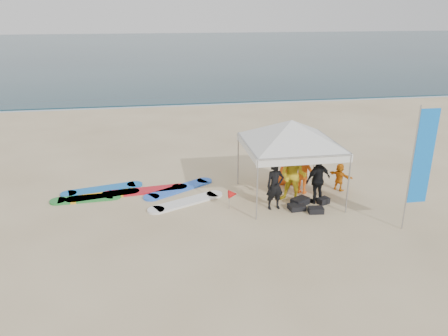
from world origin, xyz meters
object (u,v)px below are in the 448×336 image
Objects in this scene: canopy_tent at (292,120)px; surfboard_spread at (136,194)px; person_yellow at (293,176)px; person_orange_a at (303,171)px; marker_pennant at (233,194)px; person_black_a at (275,186)px; feather_flag at (422,158)px; person_black_b at (318,180)px; person_orange_b at (287,160)px; person_seated at (339,177)px.

canopy_tent is 0.77× the size of surfboard_spread.
person_orange_a is at bearing 83.15° from person_yellow.
person_orange_a reaches higher than surfboard_spread.
canopy_tent is at bearing 127.26° from person_yellow.
person_yellow is 2.86× the size of marker_pennant.
canopy_tent is 6.30× the size of marker_pennant.
feather_flag is at bearing -34.49° from person_black_a.
person_black_b reaches higher than person_orange_a.
person_black_b is at bearing 114.18° from person_orange_b.
person_yellow is 1.55m from person_orange_b.
person_orange_b reaches higher than marker_pennant.
person_yellow is at bearing 140.55° from feather_flag.
surfboard_spread is at bearing -161.63° from person_yellow.
surfboard_spread is (-5.62, 0.75, -0.76)m from person_orange_a.
person_black_b is (0.19, -0.86, 0.00)m from person_orange_a.
person_black_a is at bearing 151.21° from feather_flag.
person_black_b is 2.79m from marker_pennant.
person_orange_a is (1.29, 1.05, 0.02)m from person_black_a.
feather_flag is at bearing -25.47° from surfboard_spread.
person_black_a is 0.97× the size of person_black_b.
canopy_tent reaches higher than person_black_a.
feather_flag is (2.84, -2.70, -0.52)m from canopy_tent.
canopy_tent reaches higher than person_orange_b.
person_orange_b is at bearing -92.60° from person_black_b.
person_yellow is 0.45× the size of canopy_tent.
feather_flag reaches higher than person_orange_b.
person_orange_a is 1.36m from person_seated.
person_black_b is 1.64× the size of person_seated.
feather_flag is at bearing 115.05° from person_black_b.
person_orange_b is 5.39m from surfboard_spread.
person_orange_a is at bearing 126.74° from feather_flag.
marker_pennant is at bearing 68.20° from person_seated.
person_orange_b reaches higher than person_black_a.
person_orange_b is at bearing 113.93° from person_yellow.
person_black_b is (0.77, -0.19, -0.12)m from person_yellow.
person_black_b is 1.46m from person_seated.
person_black_b is (1.48, 0.19, 0.02)m from person_black_a.
person_seated is at bearing 16.38° from person_black_a.
person_black_b is at bearing 93.03° from person_seated.
canopy_tent is (-0.79, 0.57, 1.84)m from person_black_b.
feather_flag is at bearing 131.46° from person_orange_b.
canopy_tent is 5.75m from surfboard_spread.
canopy_tent reaches higher than person_yellow.
feather_flag reaches higher than surfboard_spread.
person_black_b reaches higher than person_seated.
person_black_a is at bearing 77.36° from person_orange_a.
person_black_b is at bearing -0.01° from marker_pennant.
person_yellow is at bearing 87.14° from person_orange_a.
canopy_tent is 2.98m from marker_pennant.
person_yellow reaches higher than person_orange_a.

